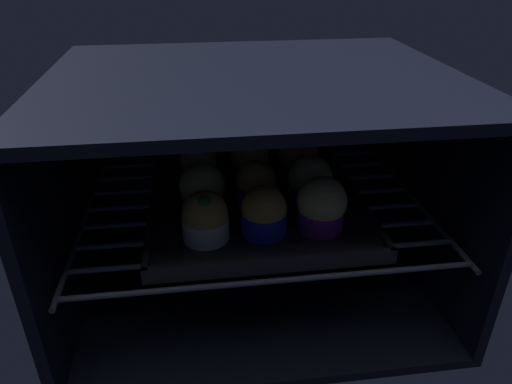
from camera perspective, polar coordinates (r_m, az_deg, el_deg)
name	(u,v)px	position (r cm, az deg, el deg)	size (l,w,h in cm)	color
oven_cavity	(252,177)	(79.12, -0.55, 1.83)	(59.00, 47.00, 37.00)	black
oven_rack	(255,207)	(77.03, -0.14, -1.84)	(54.80, 42.00, 0.80)	#444756
baking_tray	(256,206)	(75.26, 0.00, -1.68)	(33.34, 33.34, 2.20)	black
muffin_row0_col0	(205,218)	(65.22, -6.17, -3.14)	(6.53, 6.53, 7.30)	silver
muffin_row0_col1	(265,212)	(66.17, 1.14, -2.50)	(6.53, 6.53, 7.23)	#1928B7
muffin_row0_col2	(322,205)	(67.39, 7.96, -1.62)	(7.15, 7.15, 8.11)	#7A238C
muffin_row1_col0	(202,189)	(72.57, -6.53, 0.39)	(7.04, 7.04, 7.50)	#7A238C
muffin_row1_col1	(258,184)	(73.73, 0.20, 0.96)	(6.53, 6.53, 7.11)	#1928B7
muffin_row1_col2	(310,181)	(75.22, 6.54, 1.36)	(7.07, 7.07, 7.39)	#1928B7
muffin_row2_col0	(199,164)	(80.34, -6.97, 3.36)	(6.53, 6.53, 7.74)	#7A238C
muffin_row2_col1	(251,161)	(80.78, -0.57, 3.80)	(6.55, 6.55, 7.68)	#1928B7
muffin_row2_col2	(298,158)	(81.84, 5.07, 4.13)	(7.04, 7.04, 8.04)	#1928B7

